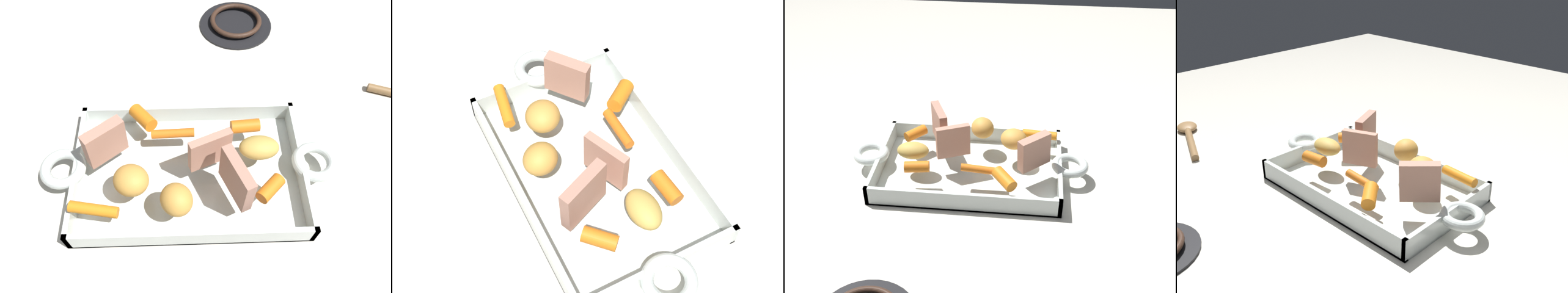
{
  "view_description": "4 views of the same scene",
  "coord_description": "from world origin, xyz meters",
  "views": [
    {
      "loc": [
        -0.0,
        0.3,
        0.55
      ],
      "look_at": [
        -0.02,
        -0.02,
        0.05
      ],
      "focal_mm": 34.5,
      "sensor_mm": 36.0,
      "label": 1
    },
    {
      "loc": [
        -0.4,
        0.22,
        0.72
      ],
      "look_at": [
        -0.0,
        0.01,
        0.08
      ],
      "focal_mm": 53.29,
      "sensor_mm": 36.0,
      "label": 2
    },
    {
      "loc": [
        0.11,
        -0.84,
        0.65
      ],
      "look_at": [
        0.02,
        0.0,
        0.07
      ],
      "focal_mm": 47.75,
      "sensor_mm": 36.0,
      "label": 3
    },
    {
      "loc": [
        0.52,
        -0.53,
        0.44
      ],
      "look_at": [
        -0.02,
        0.02,
        0.08
      ],
      "focal_mm": 41.55,
      "sensor_mm": 36.0,
      "label": 4
    }
  ],
  "objects": [
    {
      "name": "ground_plane",
      "position": [
        0.0,
        0.0,
        0.0
      ],
      "size": [
        2.05,
        2.05,
        0.0
      ],
      "primitive_type": "plane",
      "color": "silver"
    },
    {
      "name": "roasting_dish",
      "position": [
        0.0,
        0.0,
        0.01
      ],
      "size": [
        0.48,
        0.24,
        0.04
      ],
      "color": "silver",
      "rests_on": "ground_plane"
    },
    {
      "name": "roast_slice_thin",
      "position": [
        -0.07,
        0.05,
        0.08
      ],
      "size": [
        0.04,
        0.08,
        0.08
      ],
      "primitive_type": "cube",
      "rotation": [
        0.02,
        0.0,
        3.55
      ],
      "color": "tan",
      "rests_on": "roasting_dish"
    },
    {
      "name": "roast_slice_thick",
      "position": [
        0.13,
        -0.02,
        0.08
      ],
      "size": [
        0.07,
        0.06,
        0.07
      ],
      "primitive_type": "cube",
      "rotation": [
        0.05,
        0.0,
        5.4
      ],
      "color": "tan",
      "rests_on": "roasting_dish"
    },
    {
      "name": "roast_slice_outer",
      "position": [
        -0.03,
        -0.0,
        0.08
      ],
      "size": [
        0.07,
        0.04,
        0.07
      ],
      "primitive_type": "cube",
      "rotation": [
        -0.0,
        0.0,
        5.11
      ],
      "color": "tan",
      "rests_on": "roasting_dish"
    },
    {
      "name": "baby_carrot_center_left",
      "position": [
        -0.09,
        -0.06,
        0.05
      ],
      "size": [
        0.05,
        0.03,
        0.02
      ],
      "primitive_type": "cylinder",
      "rotation": [
        1.6,
        0.0,
        4.8
      ],
      "color": "orange",
      "rests_on": "roasting_dish"
    },
    {
      "name": "baby_carrot_short",
      "position": [
        0.03,
        -0.05,
        0.05
      ],
      "size": [
        0.07,
        0.02,
        0.02
      ],
      "primitive_type": "cylinder",
      "rotation": [
        1.5,
        0.0,
        4.7
      ],
      "color": "orange",
      "rests_on": "roasting_dish"
    },
    {
      "name": "baby_carrot_long",
      "position": [
        0.08,
        -0.08,
        0.05
      ],
      "size": [
        0.05,
        0.06,
        0.03
      ],
      "primitive_type": "cylinder",
      "rotation": [
        1.66,
        0.0,
        0.67
      ],
      "color": "orange",
      "rests_on": "roasting_dish"
    },
    {
      "name": "baby_carrot_center_right",
      "position": [
        -0.12,
        0.06,
        0.05
      ],
      "size": [
        0.05,
        0.05,
        0.02
      ],
      "primitive_type": "cylinder",
      "rotation": [
        1.61,
        0.0,
        5.5
      ],
      "color": "orange",
      "rests_on": "roasting_dish"
    },
    {
      "name": "baby_carrot_northeast",
      "position": [
        0.14,
        0.08,
        0.05
      ],
      "size": [
        0.07,
        0.03,
        0.02
      ],
      "primitive_type": "cylinder",
      "rotation": [
        1.53,
        0.0,
        1.41
      ],
      "color": "orange",
      "rests_on": "roasting_dish"
    },
    {
      "name": "potato_halved",
      "position": [
        -0.11,
        -0.01,
        0.06
      ],
      "size": [
        0.06,
        0.04,
        0.03
      ],
      "primitive_type": "ellipsoid",
      "rotation": [
        0.0,
        0.0,
        3.14
      ],
      "color": "gold",
      "rests_on": "roasting_dish"
    },
    {
      "name": "potato_golden_small",
      "position": [
        0.09,
        0.04,
        0.06
      ],
      "size": [
        0.07,
        0.07,
        0.04
      ],
      "primitive_type": "ellipsoid",
      "rotation": [
        0.0,
        0.0,
        2.68
      ],
      "color": "gold",
      "rests_on": "roasting_dish"
    },
    {
      "name": "potato_near_roast",
      "position": [
        0.02,
        0.07,
        0.06
      ],
      "size": [
        0.06,
        0.07,
        0.04
      ],
      "primitive_type": "ellipsoid",
      "rotation": [
        0.0,
        0.0,
        5.17
      ],
      "color": "gold",
      "rests_on": "roasting_dish"
    },
    {
      "name": "stove_burner_rear",
      "position": [
        -0.11,
        -0.38,
        0.01
      ],
      "size": [
        0.16,
        0.16,
        0.02
      ],
      "color": "black",
      "rests_on": "ground_plane"
    }
  ]
}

